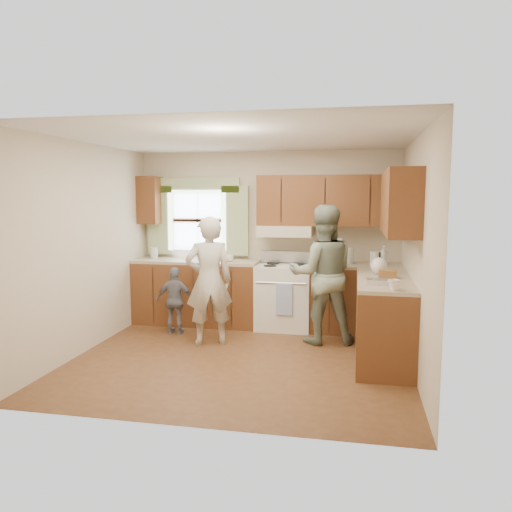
% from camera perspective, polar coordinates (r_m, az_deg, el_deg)
% --- Properties ---
extents(room, '(3.80, 3.80, 3.80)m').
position_cam_1_polar(room, '(5.61, -1.80, 0.55)').
color(room, '#522E19').
rests_on(room, ground).
extents(kitchen_fixtures, '(3.80, 2.25, 2.15)m').
position_cam_1_polar(kitchen_fixtures, '(6.62, 5.52, -2.08)').
color(kitchen_fixtures, '#46220F').
rests_on(kitchen_fixtures, ground).
extents(stove, '(0.76, 0.67, 1.07)m').
position_cam_1_polar(stove, '(7.07, 3.24, -4.53)').
color(stove, silver).
rests_on(stove, ground).
extents(woman_left, '(0.69, 0.59, 1.62)m').
position_cam_1_polar(woman_left, '(6.30, -5.40, -2.82)').
color(woman_left, beige).
rests_on(woman_left, ground).
extents(woman_right, '(0.97, 0.82, 1.76)m').
position_cam_1_polar(woman_right, '(6.37, 7.62, -2.09)').
color(woman_right, '#284832').
rests_on(woman_right, ground).
extents(child, '(0.54, 0.23, 0.91)m').
position_cam_1_polar(child, '(6.86, -9.19, -5.06)').
color(child, slate).
rests_on(child, ground).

